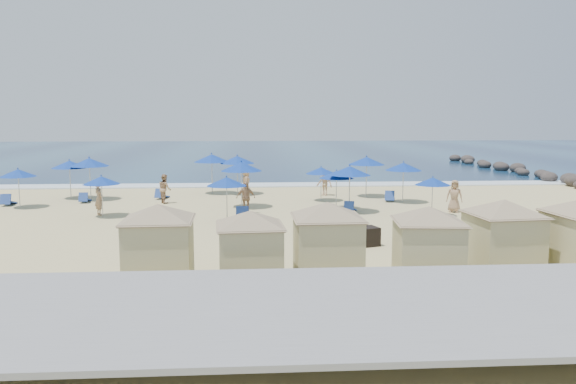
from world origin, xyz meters
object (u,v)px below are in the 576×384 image
Objects in this scene: umbrella_9 at (367,161)px; cabana_3 at (428,235)px; umbrella_7 at (321,171)px; beachgoer_3 at (324,182)px; umbrella_12 at (237,160)px; umbrella_3 at (101,180)px; beachgoer_5 at (454,196)px; cabana_0 at (158,233)px; umbrella_11 at (433,181)px; beachgoer_1 at (165,189)px; beachgoer_2 at (246,197)px; umbrella_4 at (212,158)px; umbrella_5 at (241,167)px; umbrella_6 at (227,182)px; beachgoer_4 at (246,182)px; trash_bin at (368,236)px; beachgoer_0 at (99,198)px; rock_jetty at (507,168)px; cabana_1 at (250,239)px; umbrella_0 at (89,162)px; umbrella_2 at (69,164)px; cabana_2 at (328,231)px; umbrella_8 at (336,175)px; umbrella_1 at (18,173)px; umbrella_13 at (350,171)px; cabana_4 at (503,227)px; umbrella_10 at (403,167)px.

cabana_3 is at bearing -95.99° from umbrella_9.
beachgoer_3 is (0.53, 2.41, -0.99)m from umbrella_7.
umbrella_12 is at bearing 107.02° from cabana_3.
umbrella_3 reaches higher than beachgoer_5.
cabana_0 is 2.06× the size of umbrella_11.
cabana_3 is at bearing -175.90° from beachgoer_1.
umbrella_12 is 7.78m from beachgoer_2.
umbrella_4 is 7.86m from umbrella_7.
umbrella_4 reaches higher than beachgoer_3.
umbrella_5 is 4.36m from umbrella_6.
beachgoer_1 is (-4.23, -3.66, -1.43)m from umbrella_12.
beachgoer_5 is at bearing -60.35° from umbrella_9.
umbrella_6 is 1.29× the size of beachgoer_4.
trash_bin is at bearing -168.30° from beachgoer_1.
cabana_3 reaches higher than beachgoer_0.
rock_jetty is 43.56m from cabana_0.
beachgoer_2 reaches higher than trash_bin.
cabana_1 is 1.50× the size of umbrella_0.
umbrella_12 is at bearing 7.23° from umbrella_2.
cabana_2 is 23.33m from umbrella_2.
umbrella_4 is 8.49m from beachgoer_2.
umbrella_8 is at bearing 80.18° from cabana_2.
umbrella_6 is 10.75m from beachgoer_3.
rock_jetty is at bearing 29.35° from umbrella_12.
beachgoer_2 is (-4.55, -4.23, -1.00)m from umbrella_7.
umbrella_2 reaches higher than umbrella_6.
beachgoer_2 is (-4.92, 7.89, 0.49)m from trash_bin.
umbrella_6 is (11.89, -5.02, -0.01)m from umbrella_1.
cabana_2 is 1.59× the size of umbrella_4.
beachgoer_3 is (17.86, 3.85, -1.10)m from umbrella_1.
beachgoer_5 is at bearing 41.48° from cabana_0.
beachgoer_3 is at bearing -101.31° from beachgoer_0.
trash_bin is 0.29× the size of umbrella_13.
umbrella_8 is at bearing -171.98° from beachgoer_5.
cabana_3 is 1.52× the size of umbrella_4.
umbrella_13 is at bearing -20.25° from umbrella_0.
umbrella_12 is at bearing 21.71° from umbrella_1.
umbrella_4 is at bearing 117.86° from cabana_4.
cabana_2 reaches higher than umbrella_10.
umbrella_5 is at bearing -86.26° from umbrella_12.
beachgoer_2 is at bearing -167.59° from umbrella_8.
cabana_0 is at bearing 167.78° from beachgoer_4.
umbrella_9 is at bearing 84.01° from cabana_3.
beachgoer_3 is (-3.33, 18.89, -0.68)m from cabana_4.
umbrella_10 is (-15.03, -18.41, 1.80)m from rock_jetty.
umbrella_0 is 1.28× the size of umbrella_11.
beachgoer_2 is (9.64, -5.64, -1.47)m from umbrella_0.
umbrella_7 is at bearing -138.66° from rock_jetty.
umbrella_10 is at bearing 7.33° from umbrella_5.
cabana_3 is 17.25m from umbrella_7.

